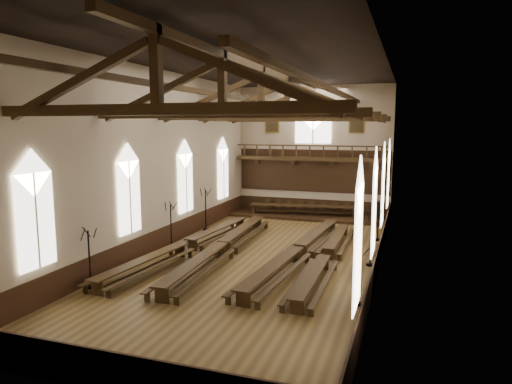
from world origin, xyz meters
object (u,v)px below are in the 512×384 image
at_px(candelabrum_left_mid, 171,234).
at_px(candelabrum_left_far, 206,217).
at_px(candelabrum_right_mid, 371,249).
at_px(refectory_row_a, 187,244).
at_px(high_table, 303,207).
at_px(candelabrum_left_near, 90,270).
at_px(refectory_row_d, 326,255).
at_px(candelabrum_right_near, 359,287).
at_px(candelabrum_right_far, 378,228).
at_px(refectory_row_c, 299,249).
at_px(refectory_row_b, 222,245).
at_px(dais, 303,216).

relative_size(candelabrum_left_mid, candelabrum_left_far, 0.93).
bearing_deg(candelabrum_right_mid, refectory_row_a, -173.95).
distance_m(high_table, candelabrum_left_near, 18.74).
relative_size(refectory_row_d, candelabrum_right_near, 5.70).
bearing_deg(candelabrum_right_far, refectory_row_d, -109.90).
height_order(candelabrum_left_far, candelabrum_right_far, candelabrum_left_far).
height_order(high_table, candelabrum_right_near, candelabrum_right_near).
relative_size(refectory_row_d, candelabrum_right_far, 5.22).
distance_m(refectory_row_a, candelabrum_right_mid, 9.72).
relative_size(high_table, candelabrum_left_mid, 3.06).
relative_size(candelabrum_left_far, candelabrum_right_near, 1.19).
xyz_separation_m(refectory_row_a, candelabrum_left_mid, (-1.44, 0.89, 0.28)).
relative_size(refectory_row_c, candelabrum_left_mid, 5.45).
relative_size(refectory_row_b, candelabrum_left_near, 5.46).
height_order(refectory_row_d, candelabrum_left_near, candelabrum_left_near).
distance_m(refectory_row_a, candelabrum_left_mid, 1.71).
bearing_deg(refectory_row_b, candelabrum_left_near, -117.88).
distance_m(refectory_row_b, dais, 11.72).
distance_m(refectory_row_b, candelabrum_left_near, 7.27).
height_order(refectory_row_b, candelabrum_left_near, candelabrum_left_near).
bearing_deg(refectory_row_c, high_table, 101.73).
bearing_deg(refectory_row_c, candelabrum_right_near, -55.26).
xyz_separation_m(dais, candelabrum_right_far, (5.90, -5.50, 0.70)).
bearing_deg(candelabrum_left_mid, candelabrum_left_near, -90.00).
bearing_deg(refectory_row_b, candelabrum_right_mid, 5.39).
bearing_deg(refectory_row_d, refectory_row_b, -177.68).
bearing_deg(candelabrum_right_near, candelabrum_left_far, 138.32).
height_order(candelabrum_left_near, candelabrum_right_near, candelabrum_left_near).
bearing_deg(refectory_row_c, candelabrum_left_mid, -179.94).
bearing_deg(refectory_row_a, high_table, 72.41).
xyz_separation_m(refectory_row_d, dais, (-3.78, 11.35, -0.39)).
height_order(dais, candelabrum_right_mid, candelabrum_right_mid).
bearing_deg(refectory_row_a, refectory_row_c, 8.44).
distance_m(refectory_row_a, candelabrum_right_far, 11.58).
bearing_deg(refectory_row_b, candelabrum_right_near, -30.96).
bearing_deg(refectory_row_b, dais, 81.14).
bearing_deg(candelabrum_left_mid, candelabrum_right_mid, 0.70).
bearing_deg(dais, candelabrum_left_mid, -115.34).
distance_m(high_table, candelabrum_right_near, 17.24).
distance_m(refectory_row_c, refectory_row_d, 1.55).
bearing_deg(candelabrum_left_far, refectory_row_c, -31.94).
distance_m(refectory_row_d, candelabrum_left_near, 11.18).
distance_m(refectory_row_c, candelabrum_left_near, 10.26).
bearing_deg(high_table, refectory_row_b, -98.86).
height_order(refectory_row_b, high_table, high_table).
bearing_deg(candelabrum_left_near, candelabrum_left_mid, 90.00).
xyz_separation_m(refectory_row_a, refectory_row_d, (7.55, 0.52, -0.05)).
bearing_deg(candelabrum_right_mid, candelabrum_left_mid, -179.30).
relative_size(refectory_row_d, candelabrum_right_mid, 4.77).
height_order(refectory_row_d, candelabrum_right_mid, candelabrum_right_mid).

